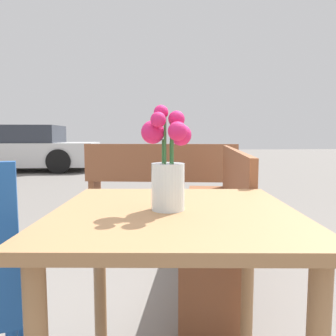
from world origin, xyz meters
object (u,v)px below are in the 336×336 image
at_px(bench_near, 221,203).
at_px(bench_middle, 161,178).
at_px(flower_vase, 168,168).
at_px(table_front, 175,248).
at_px(parked_car, 16,149).

height_order(bench_near, bench_middle, same).
bearing_deg(flower_vase, bench_near, 68.44).
relative_size(table_front, flower_vase, 2.59).
height_order(bench_middle, parked_car, parked_car).
distance_m(flower_vase, bench_near, 1.41).
bearing_deg(flower_vase, table_front, 18.16).
relative_size(flower_vase, bench_near, 0.17).
height_order(flower_vase, bench_near, flower_vase).
bearing_deg(flower_vase, bench_middle, 86.06).
xyz_separation_m(table_front, flower_vase, (-0.02, -0.01, 0.25)).
xyz_separation_m(bench_near, parked_car, (-3.79, 6.85, 0.11)).
relative_size(flower_vase, parked_car, 0.07).
bearing_deg(table_front, bench_middle, 86.52).
bearing_deg(table_front, parked_car, 112.24).
height_order(table_front, parked_car, parked_car).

